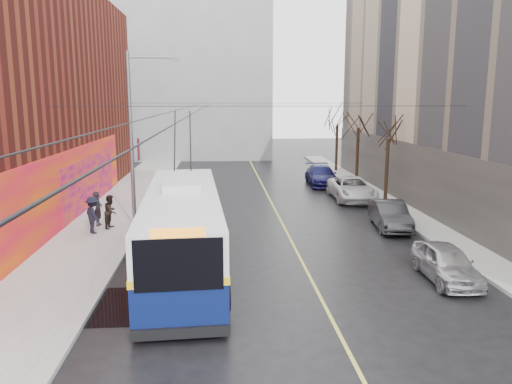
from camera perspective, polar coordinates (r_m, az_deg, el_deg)
ground at (r=16.97m, az=2.59°, el=-12.68°), size 140.00×140.00×0.00m
sidewalk_left at (r=28.91m, az=-16.35°, el=-3.10°), size 4.00×60.00×0.15m
sidewalk_right at (r=30.30m, az=16.95°, el=-2.52°), size 2.00×60.00×0.15m
lane_line at (r=30.42m, az=2.26°, el=-2.14°), size 0.12×50.00×0.01m
building_far at (r=60.64m, az=-8.36°, el=12.66°), size 20.50×12.10×18.00m
streetlight_pole at (r=25.89m, az=-13.76°, el=6.18°), size 2.65×0.60×9.00m
catenary_wires at (r=30.25m, az=-5.56°, el=9.67°), size 18.00×60.00×0.22m
tree_near at (r=33.36m, az=14.93°, el=7.27°), size 3.20×3.20×6.40m
tree_mid at (r=40.02m, az=11.66°, el=8.30°), size 3.20×3.20×6.68m
tree_far at (r=46.79m, az=9.30°, el=8.54°), size 3.20×3.20×6.57m
puddle at (r=17.47m, az=-16.08°, el=-12.39°), size 2.15×3.24×0.01m
pigeons_flying at (r=25.75m, az=-3.80°, el=12.98°), size 3.09×1.17×1.12m
trolleybus at (r=19.92m, az=-8.36°, el=-4.06°), size 3.54×13.04×6.12m
parked_car_a at (r=20.10m, az=20.91°, el=-7.56°), size 1.75×4.06×1.36m
parked_car_b at (r=27.05m, az=15.07°, el=-2.56°), size 1.98×4.49×1.43m
parked_car_c at (r=34.17m, az=10.89°, el=0.39°), size 2.70×5.60×1.54m
parked_car_d at (r=39.64m, az=7.50°, el=1.88°), size 2.32×5.33×1.53m
following_car at (r=35.35m, az=-7.33°, el=0.88°), size 2.45×4.88×1.60m
pedestrian_a at (r=27.36m, az=-17.61°, el=-1.84°), size 0.44×0.66×1.80m
pedestrian_b at (r=26.66m, az=-16.27°, el=-2.15°), size 0.81×0.96×1.74m
pedestrian_c at (r=25.87m, az=-18.14°, el=-2.52°), size 1.26×1.37×1.85m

